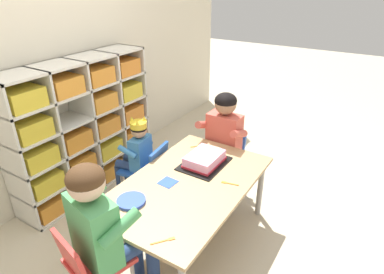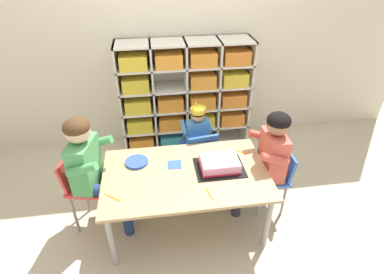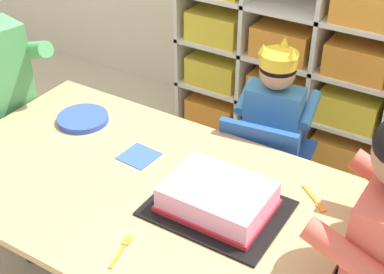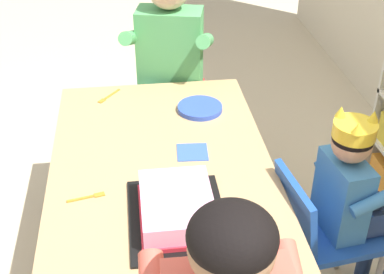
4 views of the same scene
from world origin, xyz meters
The scene contains 16 objects.
ground centered at (0.00, 0.00, 0.00)m, with size 16.00×16.00×0.00m, color beige.
classroom_back_wall centered at (0.00, 1.47, 1.31)m, with size 5.75×0.10×2.62m, color beige.
storage_cubby_shelf centered at (0.15, 1.24, 0.61)m, with size 1.44×0.34×1.24m.
activity_table centered at (0.00, 0.00, 0.50)m, with size 1.31×0.80×0.55m.
classroom_chair_blue centered at (0.20, 0.54, 0.37)m, with size 0.36×0.39×0.61m.
child_with_crown centered at (0.19, 0.65, 0.53)m, with size 0.32×0.32×0.84m.
classroom_chair_adult_side centered at (-0.82, 0.11, 0.43)m, with size 0.40×0.37×0.69m.
adult_helper_seated centered at (-0.71, 0.09, 0.66)m, with size 0.47×0.45×1.06m.
classroom_chair_guest_side centered at (0.80, 0.09, 0.37)m, with size 0.31×0.34×0.60m.
guest_at_table_side centered at (0.70, 0.10, 0.60)m, with size 0.44×0.41×0.98m.
birthday_cake_on_tray centered at (0.28, 0.03, 0.59)m, with size 0.40×0.30×0.09m.
paper_plate_stack centered at (-0.39, 0.19, 0.56)m, with size 0.19×0.19×0.02m, color blue.
paper_napkin_square centered at (-0.08, 0.12, 0.55)m, with size 0.11×0.11×0.00m, color #3356B7.
fork_scattered_mid_table centered at (0.51, 0.22, 0.55)m, with size 0.11×0.09×0.00m.
fork_near_child_seat centered at (-0.55, -0.20, 0.55)m, with size 0.12×0.10×0.00m.
fork_at_table_front_edge centered at (0.14, -0.26, 0.55)m, with size 0.04×0.13×0.00m.
Camera 2 is at (-0.22, -1.85, 2.13)m, focal length 28.54 mm.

